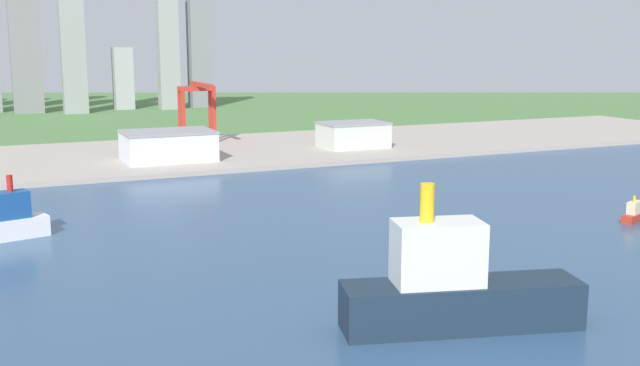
{
  "coord_description": "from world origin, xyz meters",
  "views": [
    {
      "loc": [
        -72.03,
        54.2,
        65.61
      ],
      "look_at": [
        -0.39,
        213.86,
        33.3
      ],
      "focal_mm": 43.17,
      "sensor_mm": 36.0,
      "label": 1
    }
  ],
  "objects_px": {
    "cargo_ship": "(454,289)",
    "warehouse_annex": "(353,135)",
    "port_crane_red": "(198,99)",
    "warehouse_main": "(168,145)",
    "tugboat_small": "(637,213)"
  },
  "relations": [
    {
      "from": "cargo_ship",
      "to": "tugboat_small",
      "type": "bearing_deg",
      "value": 27.38
    },
    {
      "from": "cargo_ship",
      "to": "warehouse_annex",
      "type": "height_order",
      "value": "cargo_ship"
    },
    {
      "from": "tugboat_small",
      "to": "warehouse_main",
      "type": "height_order",
      "value": "warehouse_main"
    },
    {
      "from": "cargo_ship",
      "to": "port_crane_red",
      "type": "bearing_deg",
      "value": 84.86
    },
    {
      "from": "port_crane_red",
      "to": "warehouse_annex",
      "type": "relative_size",
      "value": 1.15
    },
    {
      "from": "cargo_ship",
      "to": "port_crane_red",
      "type": "xyz_separation_m",
      "value": [
        29.52,
        327.97,
        20.49
      ]
    },
    {
      "from": "port_crane_red",
      "to": "warehouse_main",
      "type": "distance_m",
      "value": 73.83
    },
    {
      "from": "warehouse_main",
      "to": "cargo_ship",
      "type": "bearing_deg",
      "value": -89.06
    },
    {
      "from": "port_crane_red",
      "to": "warehouse_main",
      "type": "xyz_separation_m",
      "value": [
        -33.87,
        -62.66,
        -19.41
      ]
    },
    {
      "from": "port_crane_red",
      "to": "warehouse_main",
      "type": "height_order",
      "value": "port_crane_red"
    },
    {
      "from": "warehouse_main",
      "to": "tugboat_small",
      "type": "bearing_deg",
      "value": -57.51
    },
    {
      "from": "cargo_ship",
      "to": "tugboat_small",
      "type": "distance_m",
      "value": 139.56
    },
    {
      "from": "warehouse_annex",
      "to": "cargo_ship",
      "type": "bearing_deg",
      "value": -112.03
    },
    {
      "from": "port_crane_red",
      "to": "warehouse_annex",
      "type": "height_order",
      "value": "port_crane_red"
    },
    {
      "from": "cargo_ship",
      "to": "warehouse_annex",
      "type": "bearing_deg",
      "value": 67.97
    }
  ]
}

